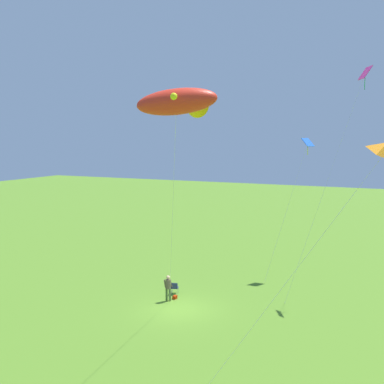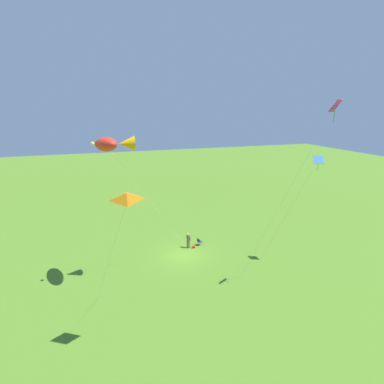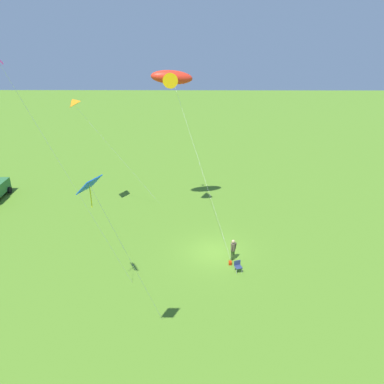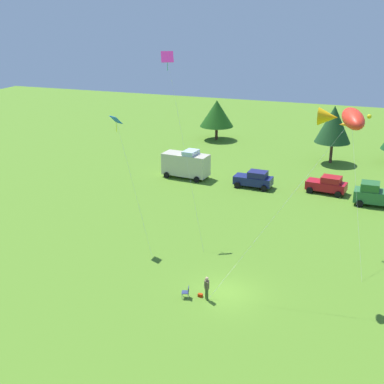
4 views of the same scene
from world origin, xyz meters
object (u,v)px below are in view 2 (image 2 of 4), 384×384
at_px(kite_delta_orange, 127,198).
at_px(kite_diamond_rainbow, 331,113).
at_px(person_kite_flyer, 188,239).
at_px(kite_diamond_blue, 317,163).
at_px(backpack_on_grass, 194,247).
at_px(kite_large_fish, 111,144).
at_px(folding_chair, 199,241).

xyz_separation_m(kite_delta_orange, kite_diamond_rainbow, (-14.94, -2.03, 4.28)).
bearing_deg(person_kite_flyer, kite_delta_orange, -161.40).
relative_size(person_kite_flyer, kite_diamond_blue, 0.16).
bearing_deg(kite_diamond_rainbow, backpack_on_grass, -58.11).
distance_m(kite_diamond_blue, kite_diamond_rainbow, 6.70).
bearing_deg(person_kite_flyer, backpack_on_grass, -63.47).
bearing_deg(kite_diamond_blue, backpack_on_grass, -35.12).
xyz_separation_m(person_kite_flyer, kite_diamond_rainbow, (-7.27, 11.03, 13.58)).
xyz_separation_m(person_kite_flyer, kite_large_fish, (7.79, 4.77, 11.26)).
relative_size(folding_chair, kite_large_fish, 0.06).
bearing_deg(folding_chair, backpack_on_grass, -168.02).
relative_size(folding_chair, kite_delta_orange, 0.08).
bearing_deg(person_kite_flyer, kite_diamond_blue, -75.49).
bearing_deg(kite_large_fish, backpack_on_grass, -151.38).
bearing_deg(kite_large_fish, kite_delta_orange, 90.76).
relative_size(person_kite_flyer, kite_delta_orange, 0.16).
bearing_deg(kite_diamond_rainbow, kite_delta_orange, 7.74).
distance_m(person_kite_flyer, kite_diamond_blue, 15.26).
distance_m(kite_large_fish, kite_delta_orange, 8.52).
bearing_deg(kite_delta_orange, backpack_on_grass, -122.61).
relative_size(kite_large_fish, kite_diamond_rainbow, 0.84).
bearing_deg(backpack_on_grass, kite_delta_orange, 57.39).
height_order(person_kite_flyer, kite_diamond_rainbow, kite_diamond_rainbow).
xyz_separation_m(folding_chair, kite_delta_orange, (9.06, 13.30, 9.84)).
distance_m(person_kite_flyer, kite_large_fish, 14.49).
relative_size(folding_chair, backpack_on_grass, 2.56).
relative_size(backpack_on_grass, kite_diamond_blue, 0.03).
height_order(folding_chair, kite_diamond_rainbow, kite_diamond_rainbow).
relative_size(backpack_on_grass, kite_large_fish, 0.02).
distance_m(backpack_on_grass, kite_diamond_rainbow, 19.29).
height_order(kite_large_fish, kite_diamond_blue, kite_large_fish).
relative_size(backpack_on_grass, kite_delta_orange, 0.03).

